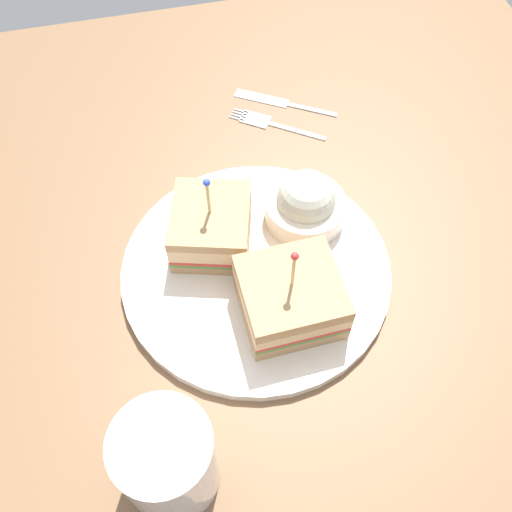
# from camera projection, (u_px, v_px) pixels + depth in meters

# --- Properties ---
(ground_plane) EXTENTS (0.95, 0.95, 0.02)m
(ground_plane) POSITION_uv_depth(u_px,v_px,m) (256.00, 278.00, 0.60)
(ground_plane) COLOR brown
(plate) EXTENTS (0.27, 0.27, 0.01)m
(plate) POSITION_uv_depth(u_px,v_px,m) (256.00, 270.00, 0.58)
(plate) COLOR silver
(plate) RESTS_ON ground_plane
(sandwich_half_front) EXTENTS (0.10, 0.10, 0.10)m
(sandwich_half_front) POSITION_uv_depth(u_px,v_px,m) (211.00, 226.00, 0.58)
(sandwich_half_front) COLOR tan
(sandwich_half_front) RESTS_ON plate
(sandwich_half_back) EXTENTS (0.09, 0.09, 0.10)m
(sandwich_half_back) POSITION_uv_depth(u_px,v_px,m) (291.00, 297.00, 0.53)
(sandwich_half_back) COLOR tan
(sandwich_half_back) RESTS_ON plate
(coleslaw_bowl) EXTENTS (0.08, 0.08, 0.06)m
(coleslaw_bowl) POSITION_uv_depth(u_px,v_px,m) (306.00, 204.00, 0.60)
(coleslaw_bowl) COLOR silver
(coleslaw_bowl) RESTS_ON plate
(drink_glass) EXTENTS (0.08, 0.08, 0.09)m
(drink_glass) POSITION_uv_depth(u_px,v_px,m) (168.00, 462.00, 0.44)
(drink_glass) COLOR gold
(drink_glass) RESTS_ON ground_plane
(fork) EXTENTS (0.11, 0.08, 0.00)m
(fork) POSITION_uv_depth(u_px,v_px,m) (267.00, 122.00, 0.71)
(fork) COLOR silver
(fork) RESTS_ON ground_plane
(knife) EXTENTS (0.12, 0.08, 0.00)m
(knife) POSITION_uv_depth(u_px,v_px,m) (279.00, 102.00, 0.73)
(knife) COLOR silver
(knife) RESTS_ON ground_plane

